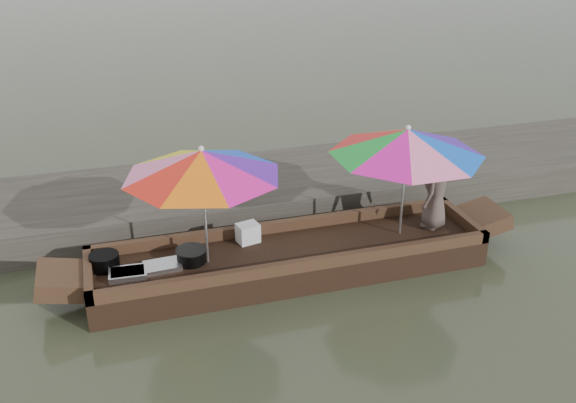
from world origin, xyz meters
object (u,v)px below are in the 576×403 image
object	(u,v)px
charcoal_grill	(191,256)
umbrella_stern	(404,181)
supply_bag	(248,233)
cooking_pot	(104,261)
vendor	(436,189)
tray_scallop	(162,266)
umbrella_bow	(205,207)
tray_crayfish	(128,274)
boat_hull	(290,261)

from	to	relation	value
charcoal_grill	umbrella_stern	xyz separation A→B (m)	(2.86, -0.05, 0.69)
charcoal_grill	supply_bag	bearing A→B (deg)	21.71
cooking_pot	vendor	xyz separation A→B (m)	(4.45, -0.15, 0.46)
cooking_pot	tray_scallop	xyz separation A→B (m)	(0.68, -0.20, -0.07)
cooking_pot	vendor	distance (m)	4.48
tray_scallop	vendor	bearing A→B (deg)	0.85
supply_bag	umbrella_bow	distance (m)	0.97
tray_crayfish	supply_bag	xyz separation A→B (m)	(1.61, 0.46, 0.09)
tray_crayfish	umbrella_stern	distance (m)	3.73
charcoal_grill	boat_hull	bearing A→B (deg)	-2.24
tray_scallop	umbrella_bow	size ratio (longest dim) A/B	0.23
tray_crayfish	umbrella_stern	world-z (taller)	umbrella_stern
tray_crayfish	tray_scallop	xyz separation A→B (m)	(0.43, 0.10, -0.01)
cooking_pot	supply_bag	bearing A→B (deg)	4.76
tray_crayfish	charcoal_grill	bearing A→B (deg)	9.80
tray_crayfish	vendor	xyz separation A→B (m)	(4.20, 0.16, 0.52)
supply_bag	vendor	xyz separation A→B (m)	(2.59, -0.30, 0.43)
tray_scallop	supply_bag	xyz separation A→B (m)	(1.18, 0.36, 0.10)
boat_hull	vendor	distance (m)	2.24
boat_hull	cooking_pot	size ratio (longest dim) A/B	14.16
supply_bag	umbrella_bow	world-z (taller)	umbrella_bow
umbrella_stern	vendor	bearing A→B (deg)	7.46
cooking_pot	tray_crayfish	xyz separation A→B (m)	(0.26, -0.31, -0.05)
tray_scallop	vendor	size ratio (longest dim) A/B	0.40
tray_crayfish	supply_bag	bearing A→B (deg)	16.00
supply_bag	vendor	distance (m)	2.64
tray_scallop	charcoal_grill	xyz separation A→B (m)	(0.37, 0.04, 0.06)
cooking_pot	umbrella_bow	bearing A→B (deg)	-9.93
supply_bag	umbrella_stern	world-z (taller)	umbrella_stern
boat_hull	umbrella_stern	bearing A→B (deg)	0.00
umbrella_bow	tray_scallop	bearing A→B (deg)	178.53
charcoal_grill	tray_scallop	bearing A→B (deg)	-174.43
boat_hull	supply_bag	distance (m)	0.68
cooking_pot	umbrella_stern	xyz separation A→B (m)	(3.91, -0.22, 0.68)
vendor	umbrella_bow	world-z (taller)	umbrella_bow
tray_scallop	vendor	xyz separation A→B (m)	(3.77, 0.06, 0.53)
supply_bag	tray_crayfish	bearing A→B (deg)	-164.00
boat_hull	umbrella_bow	xyz separation A→B (m)	(-1.09, 0.00, 0.95)
supply_bag	vendor	bearing A→B (deg)	-6.68
cooking_pot	umbrella_stern	distance (m)	3.98
supply_bag	tray_scallop	bearing A→B (deg)	-163.06
supply_bag	umbrella_bow	bearing A→B (deg)	-148.63
boat_hull	tray_crayfish	distance (m)	2.10
cooking_pot	umbrella_stern	size ratio (longest dim) A/B	0.18
supply_bag	umbrella_stern	distance (m)	2.18
umbrella_bow	charcoal_grill	bearing A→B (deg)	165.82
charcoal_grill	umbrella_bow	xyz separation A→B (m)	(0.20, -0.05, 0.69)
tray_crayfish	vendor	size ratio (longest dim) A/B	0.40
tray_scallop	charcoal_grill	size ratio (longest dim) A/B	1.24
cooking_pot	tray_crayfish	distance (m)	0.40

